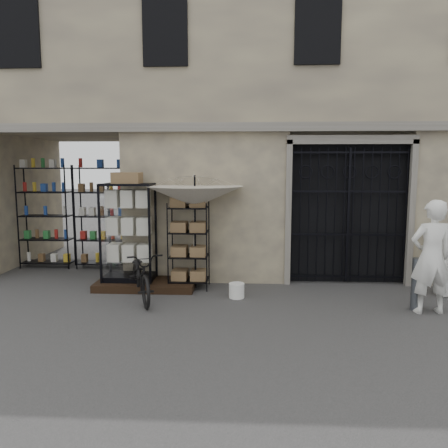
# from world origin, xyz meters

# --- Properties ---
(ground) EXTENTS (80.00, 80.00, 0.00)m
(ground) POSITION_xyz_m (0.00, 0.00, 0.00)
(ground) COLOR black
(ground) RESTS_ON ground
(main_building) EXTENTS (14.00, 4.00, 9.00)m
(main_building) POSITION_xyz_m (0.00, 4.00, 4.50)
(main_building) COLOR tan
(main_building) RESTS_ON ground
(shop_recess) EXTENTS (3.00, 1.70, 3.00)m
(shop_recess) POSITION_xyz_m (-4.50, 2.80, 1.50)
(shop_recess) COLOR black
(shop_recess) RESTS_ON ground
(shop_shelving) EXTENTS (2.70, 0.50, 2.50)m
(shop_shelving) POSITION_xyz_m (-4.55, 3.30, 1.25)
(shop_shelving) COLOR black
(shop_shelving) RESTS_ON ground
(iron_gate) EXTENTS (2.50, 0.21, 3.00)m
(iron_gate) POSITION_xyz_m (1.75, 2.28, 1.50)
(iron_gate) COLOR black
(iron_gate) RESTS_ON ground
(step_platform) EXTENTS (2.00, 0.90, 0.15)m
(step_platform) POSITION_xyz_m (-2.40, 1.55, 0.07)
(step_platform) COLOR black
(step_platform) RESTS_ON ground
(display_cabinet) EXTENTS (1.06, 0.73, 2.14)m
(display_cabinet) POSITION_xyz_m (-2.75, 1.61, 1.04)
(display_cabinet) COLOR black
(display_cabinet) RESTS_ON step_platform
(wire_rack) EXTENTS (0.79, 0.57, 1.76)m
(wire_rack) POSITION_xyz_m (-1.52, 1.62, 0.86)
(wire_rack) COLOR black
(wire_rack) RESTS_ON ground
(market_umbrella) EXTENTS (2.19, 2.21, 2.75)m
(market_umbrella) POSITION_xyz_m (-1.40, 1.64, 1.98)
(market_umbrella) COLOR black
(market_umbrella) RESTS_ON ground
(white_bucket) EXTENTS (0.37, 0.37, 0.28)m
(white_bucket) POSITION_xyz_m (-0.54, 0.98, 0.14)
(white_bucket) COLOR white
(white_bucket) RESTS_ON ground
(bicycle) EXTENTS (0.93, 1.10, 1.78)m
(bicycle) POSITION_xyz_m (-2.31, 0.80, 0.00)
(bicycle) COLOR black
(bicycle) RESTS_ON ground
(steel_bollard) EXTENTS (0.21, 0.21, 0.91)m
(steel_bollard) POSITION_xyz_m (2.56, 0.43, 0.46)
(steel_bollard) COLOR #535860
(steel_bollard) RESTS_ON ground
(shopkeeper) EXTENTS (0.93, 2.00, 0.46)m
(shopkeeper) POSITION_xyz_m (2.72, 0.30, 0.00)
(shopkeeper) COLOR white
(shopkeeper) RESTS_ON ground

